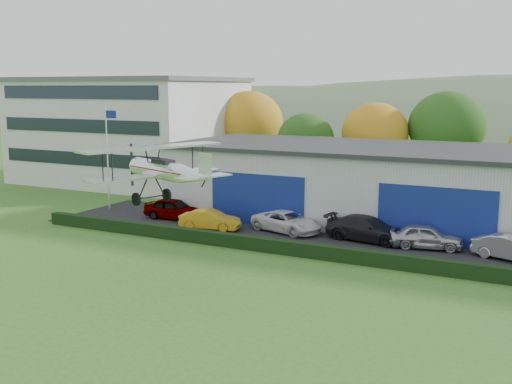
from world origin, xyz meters
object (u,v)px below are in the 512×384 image
at_px(office_block, 130,129).
at_px(car_3, 367,229).
at_px(flagpole, 108,148).
at_px(car_4, 426,236).
at_px(car_1, 210,220).
at_px(hangar, 453,188).
at_px(car_2, 287,222).
at_px(biplane, 164,169).
at_px(car_0, 174,209).

bearing_deg(office_block, car_3, -25.46).
distance_m(flagpole, car_4, 24.95).
xyz_separation_m(office_block, car_1, (18.81, -15.65, -4.50)).
bearing_deg(car_3, car_4, -85.16).
xyz_separation_m(hangar, office_block, (-33.00, 7.02, 2.56)).
bearing_deg(hangar, office_block, 167.99).
xyz_separation_m(office_block, flagpole, (8.12, -13.00, -0.43)).
distance_m(flagpole, car_3, 21.34).
xyz_separation_m(car_1, car_4, (13.91, 1.60, 0.05)).
height_order(car_2, car_4, car_4).
relative_size(flagpole, car_4, 1.90).
height_order(car_3, biplane, biplane).
height_order(car_0, car_1, car_0).
height_order(flagpole, car_2, flagpole).
bearing_deg(biplane, office_block, 152.06).
height_order(hangar, car_4, hangar).
xyz_separation_m(car_0, car_4, (17.98, -0.11, -0.04)).
height_order(hangar, flagpole, flagpole).
bearing_deg(hangar, car_4, -92.34).
bearing_deg(flagpole, car_3, -2.29).
height_order(flagpole, car_1, flagpole).
distance_m(car_0, car_4, 17.98).
distance_m(office_block, car_2, 27.82).
relative_size(car_3, biplane, 0.68).
height_order(office_block, car_1, office_block).
distance_m(flagpole, car_1, 11.74).
xyz_separation_m(office_block, car_0, (14.74, -13.94, -4.41)).
xyz_separation_m(flagpole, car_3, (20.95, -0.84, -3.97)).
xyz_separation_m(hangar, car_1, (-14.19, -8.62, -1.94)).
bearing_deg(car_0, car_2, -91.78).
distance_m(hangar, office_block, 33.84).
height_order(flagpole, biplane, flagpole).
xyz_separation_m(flagpole, car_0, (6.62, -0.94, -3.98)).
distance_m(car_3, car_4, 3.65).
xyz_separation_m(hangar, biplane, (-10.98, -18.19, 2.82)).
bearing_deg(biplane, car_4, 67.14).
bearing_deg(car_2, car_1, 125.03).
bearing_deg(car_4, car_3, 76.18).
bearing_deg(car_0, car_3, -91.48).
distance_m(hangar, biplane, 21.43).
height_order(office_block, car_0, office_block).
distance_m(hangar, car_2, 11.77).
relative_size(flagpole, car_3, 1.52).
height_order(car_0, car_2, car_0).
height_order(car_0, biplane, biplane).
bearing_deg(car_4, car_1, 86.08).
xyz_separation_m(car_1, biplane, (3.21, -9.56, 4.76)).
bearing_deg(flagpole, car_2, -3.39).
xyz_separation_m(office_block, car_4, (32.71, -14.05, -4.45)).
relative_size(office_block, car_0, 4.67).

